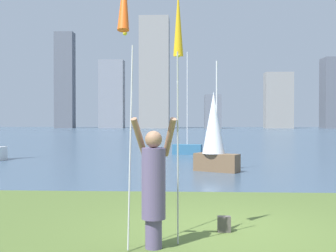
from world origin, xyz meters
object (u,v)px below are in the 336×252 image
(bag, at_px, (224,224))
(kite_flag_left, at_px, (125,8))
(person, at_px, (154,184))
(sailboat_0, at_px, (214,134))
(sailboat_4, at_px, (187,148))
(kite_flag_right, at_px, (178,30))

(bag, bearing_deg, kite_flag_left, -135.80)
(person, bearing_deg, bag, 27.73)
(kite_flag_left, distance_m, sailboat_0, 10.41)
(person, distance_m, sailboat_4, 17.33)
(bag, distance_m, sailboat_4, 16.37)
(bag, xyz_separation_m, sailboat_0, (0.39, 8.57, 1.29))
(kite_flag_left, distance_m, kite_flag_right, 1.14)
(person, height_order, sailboat_0, sailboat_0)
(person, distance_m, kite_flag_left, 2.57)
(bag, height_order, sailboat_0, sailboat_0)
(kite_flag_left, height_order, kite_flag_right, kite_flag_left)
(person, distance_m, sailboat_0, 9.67)
(person, xyz_separation_m, sailboat_0, (1.52, 9.54, 0.46))
(person, distance_m, kite_flag_right, 2.43)
(person, bearing_deg, kite_flag_left, -138.59)
(kite_flag_left, xyz_separation_m, sailboat_4, (0.86, 17.81, -3.08))
(kite_flag_left, bearing_deg, kite_flag_right, 50.43)
(sailboat_4, bearing_deg, kite_flag_right, -90.48)
(kite_flag_left, xyz_separation_m, kite_flag_right, (0.72, 0.87, -0.12))
(kite_flag_right, xyz_separation_m, sailboat_4, (0.14, 16.94, -2.95))
(person, height_order, bag, person)
(kite_flag_right, distance_m, sailboat_0, 9.43)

